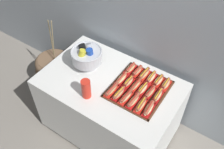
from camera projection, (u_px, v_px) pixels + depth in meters
name	position (u px, v px, depth m)	size (l,w,h in m)	color
ground_plane	(110.00, 127.00, 2.94)	(10.00, 10.00, 0.00)	gray
back_wall	(143.00, 6.00, 2.31)	(6.00, 0.10, 2.60)	#9EA8B2
buffet_table	(110.00, 106.00, 2.65)	(1.32, 0.85, 0.76)	white
floor_vase	(55.00, 72.00, 3.24)	(0.51, 0.51, 1.00)	brown
serving_tray	(139.00, 89.00, 2.33)	(0.48, 0.53, 0.01)	#56331E
hot_dog_0	(112.00, 90.00, 2.29)	(0.06, 0.18, 0.06)	red
hot_dog_1	(119.00, 94.00, 2.26)	(0.07, 0.17, 0.06)	#B21414
hot_dog_2	(126.00, 97.00, 2.23)	(0.07, 0.18, 0.06)	red
hot_dog_3	(133.00, 101.00, 2.20)	(0.07, 0.18, 0.07)	red
hot_dog_4	(141.00, 105.00, 2.17)	(0.07, 0.19, 0.06)	red
hot_dog_5	(149.00, 109.00, 2.14)	(0.07, 0.18, 0.06)	#B21414
hot_dog_6	(121.00, 79.00, 2.38)	(0.07, 0.17, 0.06)	#B21414
hot_dog_7	(128.00, 82.00, 2.35)	(0.07, 0.15, 0.06)	#B21414
hot_dog_8	(135.00, 85.00, 2.32)	(0.06, 0.17, 0.06)	red
hot_dog_9	(143.00, 89.00, 2.30)	(0.07, 0.17, 0.06)	#B21414
hot_dog_10	(150.00, 92.00, 2.27)	(0.07, 0.16, 0.06)	#B21414
hot_dog_11	(158.00, 96.00, 2.24)	(0.06, 0.17, 0.06)	#B21414
hot_dog_12	(130.00, 68.00, 2.48)	(0.07, 0.16, 0.06)	red
hot_dog_13	(137.00, 71.00, 2.45)	(0.06, 0.16, 0.06)	red
hot_dog_14	(144.00, 74.00, 2.42)	(0.07, 0.18, 0.06)	red
hot_dog_15	(151.00, 78.00, 2.39)	(0.07, 0.16, 0.06)	red
hot_dog_16	(158.00, 81.00, 2.36)	(0.07, 0.15, 0.06)	red
hot_dog_17	(166.00, 84.00, 2.33)	(0.07, 0.16, 0.06)	red
punch_bowl	(87.00, 56.00, 2.45)	(0.30, 0.30, 0.25)	silver
cup_stack	(86.00, 89.00, 2.22)	(0.08, 0.08, 0.19)	red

